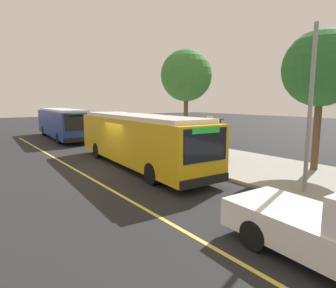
% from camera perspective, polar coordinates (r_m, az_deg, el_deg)
% --- Properties ---
extents(ground_plane, '(120.00, 120.00, 0.00)m').
position_cam_1_polar(ground_plane, '(16.37, -9.93, -4.56)').
color(ground_plane, '#232326').
extents(sidewalk_curb, '(44.00, 6.40, 0.15)m').
position_cam_1_polar(sidewalk_curb, '(19.73, 5.81, -2.02)').
color(sidewalk_curb, gray).
rests_on(sidewalk_curb, ground_plane).
extents(lane_stripe_center, '(36.00, 0.14, 0.01)m').
position_cam_1_polar(lane_stripe_center, '(15.54, -17.22, -5.52)').
color(lane_stripe_center, '#E0D64C').
rests_on(lane_stripe_center, ground_plane).
extents(transit_bus_main, '(12.06, 3.33, 2.95)m').
position_cam_1_polar(transit_bus_main, '(16.16, -6.15, 1.18)').
color(transit_bus_main, gold).
rests_on(transit_bus_main, ground_plane).
extents(transit_bus_second, '(11.87, 3.30, 2.95)m').
position_cam_1_polar(transit_bus_second, '(30.13, -20.57, 4.09)').
color(transit_bus_second, navy).
rests_on(transit_bus_second, ground_plane).
extents(bus_shelter, '(2.90, 1.60, 2.48)m').
position_cam_1_polar(bus_shelter, '(18.66, 6.09, 3.09)').
color(bus_shelter, '#333338').
rests_on(bus_shelter, sidewalk_curb).
extents(waiting_bench, '(1.60, 0.48, 0.95)m').
position_cam_1_polar(waiting_bench, '(18.64, 6.25, -0.90)').
color(waiting_bench, brown).
rests_on(waiting_bench, sidewalk_curb).
extents(route_sign_post, '(0.44, 0.08, 2.80)m').
position_cam_1_polar(route_sign_post, '(15.21, 8.45, 1.96)').
color(route_sign_post, '#333338').
rests_on(route_sign_post, sidewalk_curb).
extents(pedestrian_commuter, '(0.24, 0.40, 1.69)m').
position_cam_1_polar(pedestrian_commuter, '(15.98, 8.64, -0.77)').
color(pedestrian_commuter, '#282D47').
rests_on(pedestrian_commuter, sidewalk_curb).
extents(street_tree_upstreet, '(4.14, 4.14, 7.69)m').
position_cam_1_polar(street_tree_upstreet, '(23.54, 3.69, 13.57)').
color(street_tree_upstreet, brown).
rests_on(street_tree_upstreet, sidewalk_curb).
extents(street_tree_downstreet, '(3.82, 3.82, 7.10)m').
position_cam_1_polar(street_tree_downstreet, '(16.54, 28.55, 13.19)').
color(street_tree_downstreet, brown).
rests_on(street_tree_downstreet, sidewalk_curb).
extents(utility_pole, '(0.16, 0.16, 6.40)m').
position_cam_1_polar(utility_pole, '(12.10, 26.73, 6.09)').
color(utility_pole, gray).
rests_on(utility_pole, sidewalk_curb).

